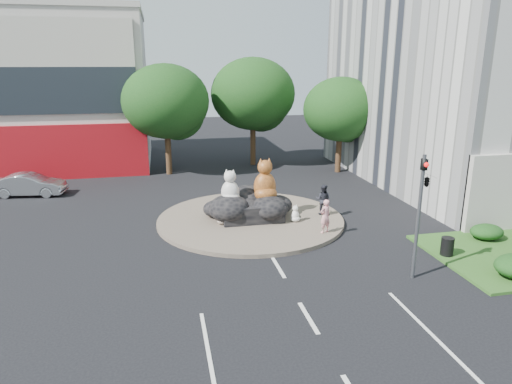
# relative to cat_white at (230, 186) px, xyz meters

# --- Properties ---
(ground) EXTENTS (120.00, 120.00, 0.00)m
(ground) POSITION_rel_cat_white_xyz_m (1.10, -9.87, -2.03)
(ground) COLOR black
(ground) RESTS_ON ground
(roundabout_island) EXTENTS (10.00, 10.00, 0.20)m
(roundabout_island) POSITION_rel_cat_white_xyz_m (1.10, 0.13, -1.93)
(roundabout_island) COLOR brown
(roundabout_island) RESTS_ON ground
(rock_plinth) EXTENTS (3.20, 2.60, 0.90)m
(rock_plinth) POSITION_rel_cat_white_xyz_m (1.10, 0.13, -1.38)
(rock_plinth) COLOR black
(rock_plinth) RESTS_ON roundabout_island
(tree_left) EXTENTS (6.46, 6.46, 8.27)m
(tree_left) POSITION_rel_cat_white_xyz_m (-2.83, 12.19, 3.22)
(tree_left) COLOR #382314
(tree_left) RESTS_ON ground
(tree_mid) EXTENTS (6.84, 6.84, 8.76)m
(tree_mid) POSITION_rel_cat_white_xyz_m (4.17, 14.19, 3.53)
(tree_mid) COLOR #382314
(tree_mid) RESTS_ON ground
(tree_right) EXTENTS (5.70, 5.70, 7.30)m
(tree_right) POSITION_rel_cat_white_xyz_m (10.17, 10.19, 2.60)
(tree_right) COLOR #382314
(tree_right) RESTS_ON ground
(hedge_back_green) EXTENTS (1.60, 1.28, 0.72)m
(hedge_back_green) POSITION_rel_cat_white_xyz_m (11.60, -5.07, -1.55)
(hedge_back_green) COLOR #123B13
(hedge_back_green) RESTS_ON grass_verge
(traffic_light) EXTENTS (0.44, 1.24, 5.00)m
(traffic_light) POSITION_rel_cat_white_xyz_m (6.20, -7.87, 1.59)
(traffic_light) COLOR #595B60
(traffic_light) RESTS_ON ground
(street_lamp) EXTENTS (2.34, 0.22, 8.06)m
(street_lamp) POSITION_rel_cat_white_xyz_m (13.92, -1.87, 2.52)
(street_lamp) COLOR #595B60
(street_lamp) RESTS_ON ground
(cat_white) EXTENTS (1.44, 1.37, 1.87)m
(cat_white) POSITION_rel_cat_white_xyz_m (0.00, 0.00, 0.00)
(cat_white) COLOR beige
(cat_white) RESTS_ON rock_plinth
(cat_tabby) EXTENTS (1.47, 1.29, 2.32)m
(cat_tabby) POSITION_rel_cat_white_xyz_m (1.92, 0.26, 0.23)
(cat_tabby) COLOR #A66222
(cat_tabby) RESTS_ON rock_plinth
(kitten_calico) EXTENTS (0.75, 0.70, 1.01)m
(kitten_calico) POSITION_rel_cat_white_xyz_m (-0.54, -0.57, -1.33)
(kitten_calico) COLOR beige
(kitten_calico) RESTS_ON roundabout_island
(kitten_white) EXTENTS (0.72, 0.71, 0.91)m
(kitten_white) POSITION_rel_cat_white_xyz_m (3.29, -0.95, -1.38)
(kitten_white) COLOR white
(kitten_white) RESTS_ON roundabout_island
(pedestrian_pink) EXTENTS (0.73, 0.61, 1.69)m
(pedestrian_pink) POSITION_rel_cat_white_xyz_m (4.24, -2.85, -0.99)
(pedestrian_pink) COLOR pink
(pedestrian_pink) RESTS_ON roundabout_island
(pedestrian_dark) EXTENTS (1.04, 0.98, 1.70)m
(pedestrian_dark) POSITION_rel_cat_white_xyz_m (5.10, -0.17, -0.98)
(pedestrian_dark) COLOR #21222A
(pedestrian_dark) RESTS_ON roundabout_island
(parked_car) EXTENTS (4.54, 2.10, 1.44)m
(parked_car) POSITION_rel_cat_white_xyz_m (-11.84, 7.90, -1.31)
(parked_car) COLOR #999BA0
(parked_car) RESTS_ON ground
(litter_bin) EXTENTS (0.64, 0.64, 0.80)m
(litter_bin) POSITION_rel_cat_white_xyz_m (8.60, -6.38, -1.51)
(litter_bin) COLOR black
(litter_bin) RESTS_ON grass_verge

